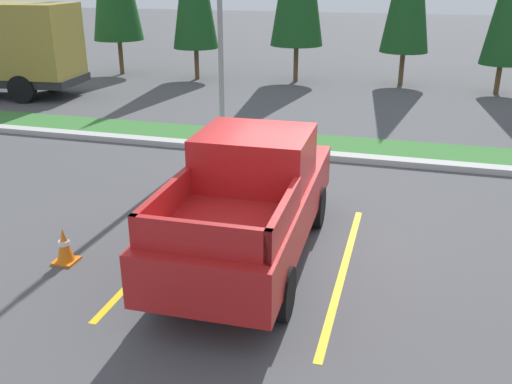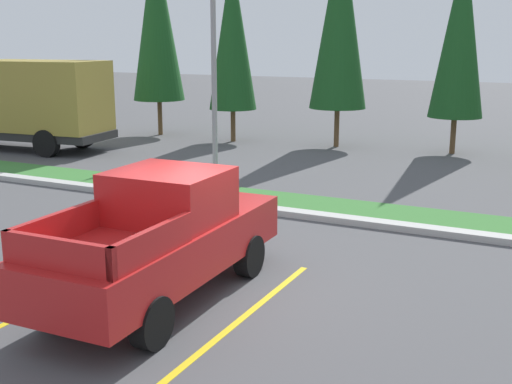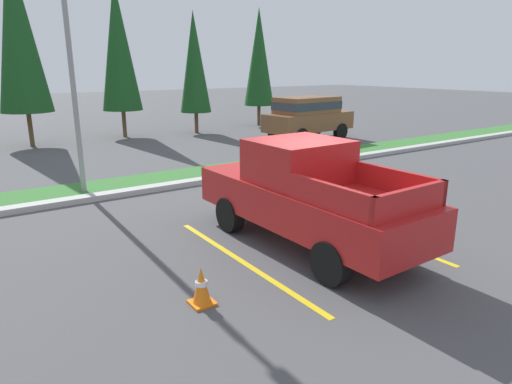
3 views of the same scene
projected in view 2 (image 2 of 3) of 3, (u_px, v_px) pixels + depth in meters
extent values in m
plane|color=#4C4C4F|center=(218.00, 291.00, 10.97)|extent=(120.00, 120.00, 0.00)
cube|color=yellow|center=(89.00, 283.00, 11.34)|extent=(0.12, 4.80, 0.01)
cube|color=yellow|center=(246.00, 315.00, 10.01)|extent=(0.12, 4.80, 0.01)
cube|color=#B2B2AD|center=(322.00, 217.00, 15.31)|extent=(56.00, 0.40, 0.15)
cube|color=#387533|center=(337.00, 208.00, 16.28)|extent=(56.00, 1.80, 0.06)
cylinder|color=black|center=(169.00, 243.00, 12.31)|extent=(0.30, 0.77, 0.76)
cylinder|color=black|center=(249.00, 256.00, 11.61)|extent=(0.30, 0.77, 0.76)
cylinder|color=black|center=(55.00, 302.00, 9.57)|extent=(0.30, 0.77, 0.76)
cylinder|color=black|center=(152.00, 322.00, 8.87)|extent=(0.30, 0.77, 0.76)
cube|color=red|center=(160.00, 247.00, 10.47)|extent=(2.02, 5.24, 0.76)
cube|color=red|center=(169.00, 195.00, 10.55)|extent=(1.80, 1.64, 0.84)
cube|color=#2D3842|center=(194.00, 183.00, 11.27)|extent=(1.62, 0.10, 0.63)
cube|color=red|center=(55.00, 229.00, 9.41)|extent=(0.14, 1.90, 0.44)
cube|color=red|center=(153.00, 244.00, 8.71)|extent=(0.14, 1.90, 0.44)
cube|color=red|center=(57.00, 255.00, 8.26)|extent=(1.80, 0.14, 0.44)
cube|color=silver|center=(232.00, 222.00, 12.78)|extent=(1.81, 0.20, 0.28)
cylinder|color=black|center=(46.00, 143.00, 23.42)|extent=(1.03, 0.40, 1.00)
cylinder|color=black|center=(82.00, 135.00, 25.43)|extent=(1.03, 0.40, 1.00)
cube|color=#262626|center=(26.00, 133.00, 25.00)|extent=(7.00, 3.00, 0.30)
cube|color=olive|center=(40.00, 96.00, 24.40)|extent=(5.22, 2.91, 2.60)
cylinder|color=gray|center=(214.00, 66.00, 16.79)|extent=(0.14, 0.14, 6.96)
cylinder|color=brown|center=(160.00, 117.00, 28.89)|extent=(0.20, 0.20, 1.56)
cone|color=#194C1E|center=(157.00, 17.00, 27.90)|extent=(2.25, 2.25, 7.09)
cylinder|color=brown|center=(233.00, 125.00, 27.00)|extent=(0.20, 0.20, 1.35)
cone|color=#194C1E|center=(232.00, 33.00, 26.14)|extent=(1.96, 1.96, 6.17)
cylinder|color=brown|center=(337.00, 127.00, 25.64)|extent=(0.20, 0.20, 1.54)
cone|color=#194C1E|center=(340.00, 16.00, 24.66)|extent=(2.22, 2.22, 7.00)
cylinder|color=brown|center=(453.00, 135.00, 24.11)|extent=(0.20, 0.20, 1.36)
cone|color=#194C1E|center=(460.00, 31.00, 23.24)|extent=(1.97, 1.97, 6.21)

